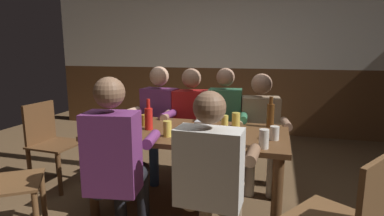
# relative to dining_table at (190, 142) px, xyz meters

# --- Properties ---
(ground_plane) EXTENTS (8.09, 8.09, 0.00)m
(ground_plane) POSITION_rel_dining_table_xyz_m (0.00, 0.04, -0.63)
(ground_plane) COLOR brown
(back_wall_upper) EXTENTS (6.74, 0.12, 1.53)m
(back_wall_upper) POSITION_rel_dining_table_xyz_m (0.00, 2.84, 1.26)
(back_wall_upper) COLOR beige
(back_wall_wainscot) EXTENTS (6.74, 0.12, 1.12)m
(back_wall_wainscot) POSITION_rel_dining_table_xyz_m (0.00, 2.84, -0.07)
(back_wall_wainscot) COLOR brown
(back_wall_wainscot) RESTS_ON ground_plane
(dining_table) EXTENTS (1.67, 0.87, 0.73)m
(dining_table) POSITION_rel_dining_table_xyz_m (0.00, 0.00, 0.00)
(dining_table) COLOR brown
(dining_table) RESTS_ON ground_plane
(person_0) EXTENTS (0.56, 0.55, 1.24)m
(person_0) POSITION_rel_dining_table_xyz_m (-0.57, 0.66, 0.06)
(person_0) COLOR #6B2D66
(person_0) RESTS_ON ground_plane
(person_1) EXTENTS (0.58, 0.58, 1.23)m
(person_1) POSITION_rel_dining_table_xyz_m (-0.18, 0.67, 0.06)
(person_1) COLOR #AD1919
(person_1) RESTS_ON ground_plane
(person_2) EXTENTS (0.51, 0.55, 1.24)m
(person_2) POSITION_rel_dining_table_xyz_m (0.19, 0.65, 0.05)
(person_2) COLOR #33724C
(person_2) RESTS_ON ground_plane
(person_3) EXTENTS (0.56, 0.57, 1.19)m
(person_3) POSITION_rel_dining_table_xyz_m (0.57, 0.67, 0.04)
(person_3) COLOR #997F60
(person_3) RESTS_ON ground_plane
(person_4) EXTENTS (0.53, 0.57, 1.25)m
(person_4) POSITION_rel_dining_table_xyz_m (-0.35, -0.66, 0.06)
(person_4) COLOR #6B2D66
(person_4) RESTS_ON ground_plane
(person_5) EXTENTS (0.57, 0.51, 1.19)m
(person_5) POSITION_rel_dining_table_xyz_m (0.34, -0.66, 0.03)
(person_5) COLOR silver
(person_5) RESTS_ON ground_plane
(chair_empty_near_right) EXTENTS (0.47, 0.47, 0.88)m
(chair_empty_near_right) POSITION_rel_dining_table_xyz_m (-1.56, 0.10, -0.15)
(chair_empty_near_right) COLOR brown
(chair_empty_near_right) RESTS_ON ground_plane
(table_candle) EXTENTS (0.04, 0.04, 0.08)m
(table_candle) POSITION_rel_dining_table_xyz_m (0.21, -0.19, 0.15)
(table_candle) COLOR #F9E08C
(table_candle) RESTS_ON dining_table
(condiment_caddy) EXTENTS (0.14, 0.10, 0.05)m
(condiment_caddy) POSITION_rel_dining_table_xyz_m (0.08, 0.18, 0.13)
(condiment_caddy) COLOR #B2B7BC
(condiment_caddy) RESTS_ON dining_table
(plate_0) EXTENTS (0.25, 0.25, 0.01)m
(plate_0) POSITION_rel_dining_table_xyz_m (-0.69, 0.28, 0.11)
(plate_0) COLOR white
(plate_0) RESTS_ON dining_table
(bottle_0) EXTENTS (0.07, 0.07, 0.28)m
(bottle_0) POSITION_rel_dining_table_xyz_m (0.67, 0.32, 0.22)
(bottle_0) COLOR #593314
(bottle_0) RESTS_ON dining_table
(bottle_1) EXTENTS (0.07, 0.07, 0.27)m
(bottle_1) POSITION_rel_dining_table_xyz_m (-0.36, -0.06, 0.21)
(bottle_1) COLOR red
(bottle_1) RESTS_ON dining_table
(pint_glass_0) EXTENTS (0.07, 0.07, 0.11)m
(pint_glass_0) POSITION_rel_dining_table_xyz_m (0.72, -0.10, 0.16)
(pint_glass_0) COLOR white
(pint_glass_0) RESTS_ON dining_table
(pint_glass_1) EXTENTS (0.07, 0.07, 0.13)m
(pint_glass_1) POSITION_rel_dining_table_xyz_m (-0.12, -0.23, 0.17)
(pint_glass_1) COLOR #E5C64C
(pint_glass_1) RESTS_ON dining_table
(pint_glass_2) EXTENTS (0.07, 0.07, 0.14)m
(pint_glass_2) POSITION_rel_dining_table_xyz_m (0.65, -0.34, 0.18)
(pint_glass_2) COLOR white
(pint_glass_2) RESTS_ON dining_table
(pint_glass_3) EXTENTS (0.07, 0.07, 0.10)m
(pint_glass_3) POSITION_rel_dining_table_xyz_m (-0.46, 0.07, 0.16)
(pint_glass_3) COLOR gold
(pint_glass_3) RESTS_ON dining_table
(pint_glass_4) EXTENTS (0.08, 0.08, 0.14)m
(pint_glass_4) POSITION_rel_dining_table_xyz_m (-0.73, -0.17, 0.17)
(pint_glass_4) COLOR #4C2D19
(pint_glass_4) RESTS_ON dining_table
(pint_glass_5) EXTENTS (0.06, 0.06, 0.12)m
(pint_glass_5) POSITION_rel_dining_table_xyz_m (0.29, 0.13, 0.17)
(pint_glass_5) COLOR #E5C64C
(pint_glass_5) RESTS_ON dining_table
(pint_glass_6) EXTENTS (0.08, 0.08, 0.13)m
(pint_glass_6) POSITION_rel_dining_table_xyz_m (0.37, 0.25, 0.17)
(pint_glass_6) COLOR #E5C64C
(pint_glass_6) RESTS_ON dining_table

